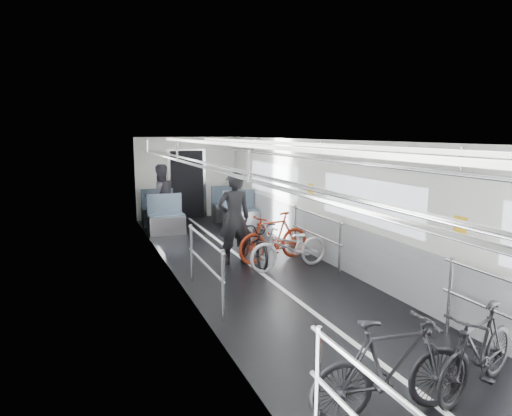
{
  "coord_description": "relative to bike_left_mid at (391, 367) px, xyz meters",
  "views": [
    {
      "loc": [
        -3.01,
        -6.33,
        2.54
      ],
      "look_at": [
        0.0,
        1.36,
        1.17
      ],
      "focal_mm": 32.0,
      "sensor_mm": 36.0,
      "label": 1
    }
  ],
  "objects": [
    {
      "name": "car_shell",
      "position": [
        0.51,
        5.04,
        0.66
      ],
      "size": [
        3.02,
        14.01,
        2.41
      ],
      "color": "black",
      "rests_on": "ground"
    },
    {
      "name": "bike_right_mid",
      "position": [
        1.1,
        4.4,
        -0.03
      ],
      "size": [
        1.72,
        0.78,
        0.87
      ],
      "primitive_type": "imported",
      "rotation": [
        0.0,
        0.0,
        -1.45
      ],
      "color": "silver",
      "rests_on": "floor"
    },
    {
      "name": "person_seated",
      "position": [
        -0.52,
        8.84,
        0.39
      ],
      "size": [
        0.98,
        0.84,
        1.72
      ],
      "primitive_type": "imported",
      "rotation": [
        0.0,
        0.0,
        3.4
      ],
      "color": "#29272E",
      "rests_on": "floor"
    },
    {
      "name": "bike_aisle",
      "position": [
        0.61,
        5.03,
        -0.04
      ],
      "size": [
        0.62,
        1.66,
        0.86
      ],
      "primitive_type": "imported",
      "rotation": [
        0.0,
        0.0,
        -0.03
      ],
      "color": "black",
      "rests_on": "floor"
    },
    {
      "name": "person_standing",
      "position": [
        0.26,
        5.13,
        0.43
      ],
      "size": [
        0.67,
        0.45,
        1.8
      ],
      "primitive_type": "imported",
      "rotation": [
        0.0,
        0.0,
        3.11
      ],
      "color": "black",
      "rests_on": "floor"
    },
    {
      "name": "bike_right_near",
      "position": [
        1.03,
        0.0,
        -0.03
      ],
      "size": [
        1.52,
        0.84,
        0.88
      ],
      "primitive_type": "imported",
      "rotation": [
        0.0,
        0.0,
        -1.26
      ],
      "color": "black",
      "rests_on": "floor"
    },
    {
      "name": "bike_left_mid",
      "position": [
        0.0,
        0.0,
        0.0
      ],
      "size": [
        1.6,
        0.62,
        0.94
      ],
      "primitive_type": "imported",
      "rotation": [
        0.0,
        0.0,
        1.46
      ],
      "color": "black",
      "rests_on": "floor"
    },
    {
      "name": "bike_right_far",
      "position": [
        1.05,
        5.0,
        0.02
      ],
      "size": [
        1.67,
        0.73,
        0.97
      ],
      "primitive_type": "imported",
      "rotation": [
        0.0,
        0.0,
        -1.39
      ],
      "color": "#A02B13",
      "rests_on": "floor"
    }
  ]
}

